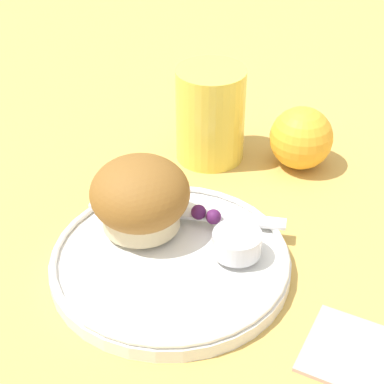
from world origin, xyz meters
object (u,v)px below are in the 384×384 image
butter_knife (186,213)px  muffin (140,197)px  orange_fruit (301,138)px  juice_glass (210,115)px

butter_knife → muffin: bearing=-150.8°
butter_knife → orange_fruit: (0.06, 0.17, 0.01)m
muffin → butter_knife: bearing=45.8°
muffin → butter_knife: muffin is taller
muffin → juice_glass: juice_glass is taller
butter_knife → juice_glass: juice_glass is taller
muffin → orange_fruit: bearing=65.3°
orange_fruit → butter_knife: bearing=-109.7°
juice_glass → muffin: bearing=-87.0°
muffin → orange_fruit: size_ratio=1.32×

